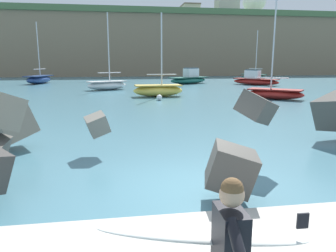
{
  "coord_description": "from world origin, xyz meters",
  "views": [
    {
      "loc": [
        -1.47,
        -7.08,
        2.94
      ],
      "look_at": [
        -0.29,
        0.5,
        1.4
      ],
      "focal_mm": 34.16,
      "sensor_mm": 36.0,
      "label": 1
    }
  ],
  "objects": [
    {
      "name": "station_building_central",
      "position": [
        18.97,
        84.02,
        16.28
      ],
      "size": [
        4.6,
        6.54,
        4.58
      ],
      "color": "#B2ADA3",
      "rests_on": "headland_bluff"
    },
    {
      "name": "ground_plane",
      "position": [
        0.0,
        0.0,
        0.0
      ],
      "size": [
        400.0,
        400.0,
        0.0
      ],
      "primitive_type": "plane",
      "color": "#42707F"
    },
    {
      "name": "radar_dome",
      "position": [
        37.73,
        84.29,
        18.96
      ],
      "size": [
        6.64,
        6.64,
        9.5
      ],
      "color": "silver",
      "rests_on": "headland_bluff"
    },
    {
      "name": "breakwater_jetty",
      "position": [
        0.79,
        1.37,
        1.12
      ],
      "size": [
        31.81,
        7.12,
        2.52
      ],
      "color": "gray",
      "rests_on": "ground"
    },
    {
      "name": "boat_mid_left",
      "position": [
        20.54,
        42.9,
        0.6
      ],
      "size": [
        3.27,
        4.99,
        7.87
      ],
      "color": "#1E6656",
      "rests_on": "ground"
    },
    {
      "name": "boat_near_left",
      "position": [
        -12.29,
        39.91,
        0.62
      ],
      "size": [
        3.39,
        6.08,
        8.33
      ],
      "color": "navy",
      "rests_on": "ground"
    },
    {
      "name": "station_building_west",
      "position": [
        25.69,
        72.76,
        16.97
      ],
      "size": [
        5.42,
        4.46,
        5.97
      ],
      "color": "#B2ADA3",
      "rests_on": "headland_bluff"
    },
    {
      "name": "headland_bluff",
      "position": [
        20.51,
        81.04,
        7.01
      ],
      "size": [
        106.35,
        41.71,
        13.97
      ],
      "color": "#847056",
      "rests_on": "ground"
    },
    {
      "name": "boat_far_right",
      "position": [
        8.31,
        36.68,
        0.68
      ],
      "size": [
        6.51,
        5.15,
        2.2
      ],
      "color": "#1E6656",
      "rests_on": "ground"
    },
    {
      "name": "mooring_buoy_inner",
      "position": [
        1.71,
        17.7,
        0.22
      ],
      "size": [
        0.44,
        0.44,
        0.44
      ],
      "color": "silver",
      "rests_on": "ground"
    },
    {
      "name": "boat_mid_right",
      "position": [
        1.97,
        20.53,
        0.57
      ],
      "size": [
        4.39,
        2.09,
        7.0
      ],
      "color": "#EAC64C",
      "rests_on": "ground"
    },
    {
      "name": "mooring_buoy_middle",
      "position": [
        3.31,
        23.63,
        0.22
      ],
      "size": [
        0.44,
        0.44,
        0.44
      ],
      "color": "yellow",
      "rests_on": "ground"
    },
    {
      "name": "boat_far_left",
      "position": [
        -2.63,
        28.09,
        0.55
      ],
      "size": [
        4.75,
        3.49,
        8.02
      ],
      "color": "white",
      "rests_on": "ground"
    },
    {
      "name": "boat_far_centre",
      "position": [
        11.06,
        17.11,
        0.49
      ],
      "size": [
        4.56,
        4.2,
        7.9
      ],
      "color": "maroon",
      "rests_on": "ground"
    },
    {
      "name": "boat_mid_centre",
      "position": [
        16.31,
        32.83,
        0.62
      ],
      "size": [
        5.32,
        6.03,
        2.0
      ],
      "color": "maroon",
      "rests_on": "ground"
    }
  ]
}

